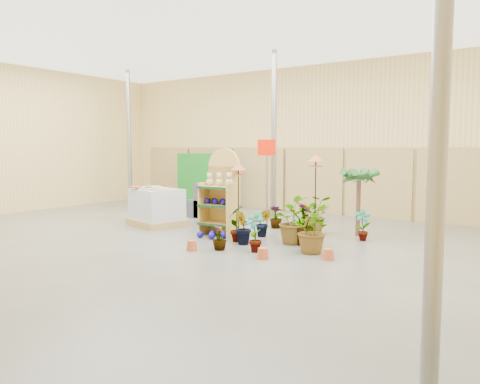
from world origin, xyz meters
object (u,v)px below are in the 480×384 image
object	(u,v)px
display_shelf	(222,195)
pallet_stack	(157,207)
potted_plant_2	(291,220)
bird_table_front	(238,169)

from	to	relation	value
display_shelf	pallet_stack	xyz separation A→B (m)	(-2.15, 0.08, -0.43)
display_shelf	potted_plant_2	size ratio (longest dim) A/B	2.05
display_shelf	pallet_stack	world-z (taller)	display_shelf
pallet_stack	potted_plant_2	xyz separation A→B (m)	(3.93, -0.05, 0.01)
pallet_stack	bird_table_front	bearing A→B (deg)	7.06
bird_table_front	pallet_stack	bearing A→B (deg)	172.13
pallet_stack	potted_plant_2	bearing A→B (deg)	14.19
potted_plant_2	bird_table_front	bearing A→B (deg)	-162.71
display_shelf	potted_plant_2	distance (m)	1.83
display_shelf	potted_plant_2	bearing A→B (deg)	-2.64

